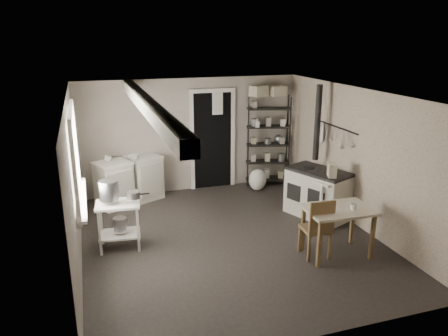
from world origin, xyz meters
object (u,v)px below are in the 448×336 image
object	(u,v)px
stove	(318,193)
work_table	(337,231)
prep_table	(119,224)
shelf_rack	(268,141)
base_cabinets	(129,179)
flour_sack	(258,179)
stockpot	(109,190)
chair	(316,225)

from	to	relation	value
stove	work_table	size ratio (longest dim) A/B	1.13
prep_table	shelf_rack	bearing A→B (deg)	32.04
base_cabinets	stove	xyz separation A→B (m)	(3.10, -1.72, -0.02)
base_cabinets	shelf_rack	world-z (taller)	shelf_rack
base_cabinets	flour_sack	xyz separation A→B (m)	(2.60, -0.14, -0.22)
flour_sack	stockpot	bearing A→B (deg)	-150.49
prep_table	stockpot	world-z (taller)	stockpot
flour_sack	chair	bearing A→B (deg)	-95.22
prep_table	chair	distance (m)	2.92
base_cabinets	work_table	distance (m)	4.06
chair	flour_sack	size ratio (longest dim) A/B	2.05
prep_table	flour_sack	size ratio (longest dim) A/B	1.63
prep_table	chair	world-z (taller)	chair
work_table	flour_sack	bearing A→B (deg)	91.20
flour_sack	work_table	bearing A→B (deg)	-88.80
shelf_rack	chair	bearing A→B (deg)	-84.75
stockpot	stove	distance (m)	3.60
chair	flour_sack	distance (m)	2.89
prep_table	stove	size ratio (longest dim) A/B	0.67
base_cabinets	chair	world-z (taller)	chair
stove	flour_sack	bearing A→B (deg)	84.83
shelf_rack	chair	distance (m)	3.27
shelf_rack	chair	size ratio (longest dim) A/B	2.07
shelf_rack	stove	distance (m)	1.97
chair	shelf_rack	bearing A→B (deg)	82.88
stove	flour_sack	world-z (taller)	stove
flour_sack	prep_table	bearing A→B (deg)	-149.36
prep_table	work_table	bearing A→B (deg)	-21.36
base_cabinets	stove	distance (m)	3.54
prep_table	chair	xyz separation A→B (m)	(2.69, -1.12, 0.08)
base_cabinets	stove	bearing A→B (deg)	-52.62
stove	flour_sack	distance (m)	1.67
stockpot	base_cabinets	bearing A→B (deg)	76.14
stockpot	shelf_rack	world-z (taller)	shelf_rack
base_cabinets	chair	bearing A→B (deg)	-75.73
prep_table	flour_sack	distance (m)	3.44
stove	work_table	xyz separation A→B (m)	(-0.44, -1.35, -0.06)
chair	base_cabinets	bearing A→B (deg)	131.46
work_table	shelf_rack	bearing A→B (deg)	85.06
stockpot	shelf_rack	xyz separation A→B (m)	(3.40, 2.05, 0.01)
stove	base_cabinets	bearing A→B (deg)	128.29
prep_table	shelf_rack	xyz separation A→B (m)	(3.30, 2.06, 0.55)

